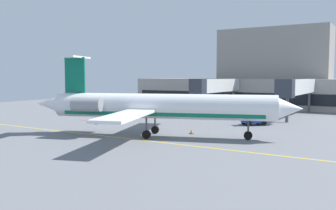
{
  "coord_description": "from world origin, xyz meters",
  "views": [
    {
      "loc": [
        25.65,
        -32.33,
        6.73
      ],
      "look_at": [
        1.21,
        7.69,
        3.0
      ],
      "focal_mm": 38.96,
      "sensor_mm": 36.0,
      "label": 1
    }
  ],
  "objects": [
    {
      "name": "safety_cone_bravo",
      "position": [
        6.02,
        5.07,
        0.25
      ],
      "size": [
        0.47,
        0.47,
        0.55
      ],
      "color": "orange",
      "rests_on": "ground"
    },
    {
      "name": "jet_bridge_west",
      "position": [
        12.97,
        28.77,
        4.93
      ],
      "size": [
        2.4,
        20.97,
        6.31
      ],
      "color": "silver",
      "rests_on": "ground"
    },
    {
      "name": "fuel_tank",
      "position": [
        -12.31,
        32.11,
        1.32
      ],
      "size": [
        7.39,
        2.53,
        2.34
      ],
      "color": "white",
      "rests_on": "ground"
    },
    {
      "name": "safety_cone_alpha",
      "position": [
        -9.31,
        5.69,
        0.25
      ],
      "size": [
        0.47,
        0.47,
        0.55
      ],
      "color": "orange",
      "rests_on": "ground"
    },
    {
      "name": "jet_bridge_east",
      "position": [
        -1.83,
        29.9,
        4.9
      ],
      "size": [
        2.4,
        18.74,
        6.28
      ],
      "color": "silver",
      "rests_on": "ground"
    },
    {
      "name": "pushback_tractor",
      "position": [
        -6.09,
        19.23,
        0.81
      ],
      "size": [
        4.08,
        2.85,
        1.74
      ],
      "color": "#E5B20C",
      "rests_on": "ground"
    },
    {
      "name": "terminal_building",
      "position": [
        5.54,
        46.65,
        5.68
      ],
      "size": [
        67.33,
        12.83,
        17.13
      ],
      "color": "gray",
      "rests_on": "ground"
    },
    {
      "name": "ground",
      "position": [
        -0.0,
        -0.0,
        -0.05
      ],
      "size": [
        120.0,
        120.0,
        0.11
      ],
      "color": "slate"
    },
    {
      "name": "regional_jet",
      "position": [
        3.51,
        1.51,
        3.36
      ],
      "size": [
        29.62,
        23.38,
        9.03
      ],
      "color": "white",
      "rests_on": "ground"
    },
    {
      "name": "baggage_tug",
      "position": [
        9.6,
        16.01,
        0.84
      ],
      "size": [
        3.41,
        3.37,
        1.81
      ],
      "color": "#19389E",
      "rests_on": "ground"
    }
  ]
}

